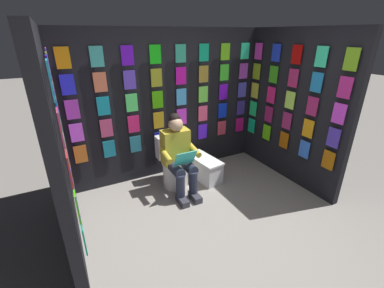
% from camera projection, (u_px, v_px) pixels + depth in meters
% --- Properties ---
extents(ground_plane, '(30.00, 30.00, 0.00)m').
position_uv_depth(ground_plane, '(240.00, 245.00, 2.97)').
color(ground_plane, gray).
extents(display_wall_back, '(3.30, 0.14, 2.31)m').
position_uv_depth(display_wall_back, '(168.00, 105.00, 4.16)').
color(display_wall_back, black).
rests_on(display_wall_back, ground).
extents(display_wall_left, '(0.14, 1.97, 2.31)m').
position_uv_depth(display_wall_left, '(293.00, 108.00, 4.02)').
color(display_wall_left, black).
rests_on(display_wall_left, ground).
extents(display_wall_right, '(0.14, 1.97, 2.31)m').
position_uv_depth(display_wall_right, '(56.00, 148.00, 2.61)').
color(display_wall_right, black).
rests_on(display_wall_right, ground).
extents(toilet, '(0.41, 0.56, 0.77)m').
position_uv_depth(toilet, '(173.00, 165.00, 4.05)').
color(toilet, white).
rests_on(toilet, ground).
extents(person_reading, '(0.53, 0.68, 1.19)m').
position_uv_depth(person_reading, '(179.00, 155.00, 3.76)').
color(person_reading, gold).
rests_on(person_reading, ground).
extents(comic_longbox_near, '(0.39, 0.70, 0.37)m').
position_uv_depth(comic_longbox_near, '(204.00, 168.00, 4.26)').
color(comic_longbox_near, silver).
rests_on(comic_longbox_near, ground).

